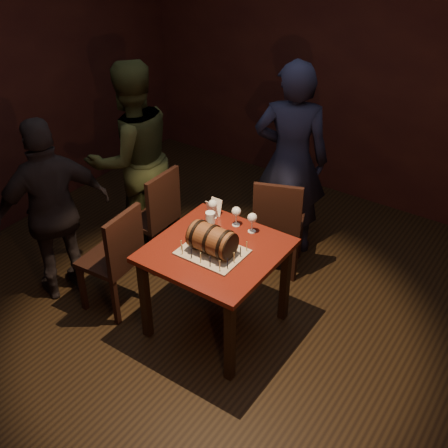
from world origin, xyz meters
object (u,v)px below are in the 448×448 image
object	(u,v)px
wine_glass_left	(213,205)
wine_glass_right	(252,219)
pub_table	(216,260)
person_left_rear	(132,158)
person_back	(291,161)
wine_glass_mid	(236,212)
pint_of_ale	(210,221)
barrel_cake	(212,240)
chair_left_front	(117,256)
chair_back	(278,222)
chair_left_rear	(156,213)
person_left_front	(54,212)

from	to	relation	value
wine_glass_left	wine_glass_right	xyz separation A→B (m)	(0.35, 0.01, 0.00)
pub_table	person_left_rear	xyz separation A→B (m)	(-1.30, 0.55, 0.23)
pub_table	person_back	distance (m)	1.30
wine_glass_mid	wine_glass_right	distance (m)	0.15
pub_table	pint_of_ale	distance (m)	0.31
barrel_cake	pint_of_ale	distance (m)	0.30
wine_glass_right	person_back	world-z (taller)	person_back
pub_table	wine_glass_right	world-z (taller)	wine_glass_right
wine_glass_left	wine_glass_right	size ratio (longest dim) A/B	1.00
person_left_rear	chair_left_front	bearing A→B (deg)	54.82
pub_table	wine_glass_right	xyz separation A→B (m)	(0.10, 0.33, 0.23)
wine_glass_mid	chair_back	world-z (taller)	chair_back
barrel_cake	person_back	bearing A→B (deg)	94.75
barrel_cake	person_back	world-z (taller)	person_back
barrel_cake	pint_of_ale	size ratio (longest dim) A/B	2.49
wine_glass_right	chair_left_rear	bearing A→B (deg)	176.86
pub_table	chair_left_rear	xyz separation A→B (m)	(-0.91, 0.38, -0.12)
wine_glass_left	chair_left_rear	size ratio (longest dim) A/B	0.17
chair_left_rear	chair_left_front	size ratio (longest dim) A/B	1.00
wine_glass_mid	wine_glass_right	world-z (taller)	same
barrel_cake	wine_glass_left	size ratio (longest dim) A/B	2.32
pub_table	pint_of_ale	world-z (taller)	pint_of_ale
pub_table	person_left_rear	world-z (taller)	person_left_rear
wine_glass_mid	chair_left_front	size ratio (longest dim) A/B	0.17
wine_glass_right	chair_back	distance (m)	0.64
wine_glass_mid	pub_table	bearing A→B (deg)	-81.96
wine_glass_right	person_back	bearing A→B (deg)	101.91
person_back	person_left_front	bearing A→B (deg)	29.25
wine_glass_mid	person_back	xyz separation A→B (m)	(-0.05, 0.94, 0.02)
chair_left_front	person_back	size ratio (longest dim) A/B	0.52
chair_back	person_back	distance (m)	0.57
chair_left_rear	person_back	size ratio (longest dim) A/B	0.52
wine_glass_mid	chair_left_front	world-z (taller)	chair_left_front
wine_glass_mid	chair_back	xyz separation A→B (m)	(0.08, 0.53, -0.34)
chair_left_front	person_left_rear	distance (m)	1.04
wine_glass_left	person_back	xyz separation A→B (m)	(0.15, 0.95, 0.02)
chair_left_rear	barrel_cake	bearing A→B (deg)	-25.58
barrel_cake	chair_back	world-z (taller)	barrel_cake
person_back	chair_left_rear	bearing A→B (deg)	23.52
pint_of_ale	chair_back	size ratio (longest dim) A/B	0.16
pub_table	chair_left_front	world-z (taller)	chair_left_front
chair_left_rear	person_left_front	bearing A→B (deg)	-118.35
chair_left_rear	chair_back	bearing A→B (deg)	26.96
chair_back	person_left_rear	xyz separation A→B (m)	(-1.33, -0.31, 0.35)
wine_glass_left	person_left_rear	xyz separation A→B (m)	(-1.04, 0.24, 0.01)
wine_glass_right	person_back	size ratio (longest dim) A/B	0.09
wine_glass_left	person_left_rear	world-z (taller)	person_left_rear
chair_left_rear	person_back	bearing A→B (deg)	47.62
barrel_cake	wine_glass_mid	world-z (taller)	barrel_cake
pub_table	wine_glass_left	xyz separation A→B (m)	(-0.25, 0.32, 0.23)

